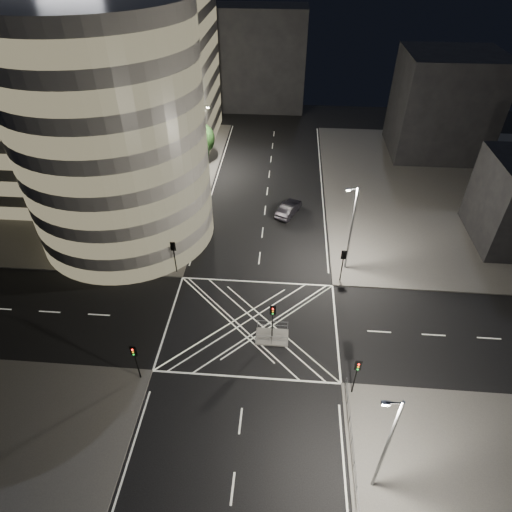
# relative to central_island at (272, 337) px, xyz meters

# --- Properties ---
(ground) EXTENTS (120.00, 120.00, 0.00)m
(ground) POSITION_rel_central_island_xyz_m (-2.00, 1.50, -0.07)
(ground) COLOR black
(ground) RESTS_ON ground
(sidewalk_far_left) EXTENTS (42.00, 42.00, 0.15)m
(sidewalk_far_left) POSITION_rel_central_island_xyz_m (-31.00, 28.50, 0.00)
(sidewalk_far_left) COLOR #565451
(sidewalk_far_left) RESTS_ON ground
(sidewalk_far_right) EXTENTS (42.00, 42.00, 0.15)m
(sidewalk_far_right) POSITION_rel_central_island_xyz_m (27.00, 28.50, 0.00)
(sidewalk_far_right) COLOR #565451
(sidewalk_far_right) RESTS_ON ground
(central_island) EXTENTS (3.00, 2.00, 0.15)m
(central_island) POSITION_rel_central_island_xyz_m (0.00, 0.00, 0.00)
(central_island) COLOR slate
(central_island) RESTS_ON ground
(office_tower_curved) EXTENTS (30.00, 29.00, 27.20)m
(office_tower_curved) POSITION_rel_central_island_xyz_m (-22.74, 20.24, 12.58)
(office_tower_curved) COLOR gray
(office_tower_curved) RESTS_ON sidewalk_far_left
(office_block_rear) EXTENTS (24.00, 16.00, 22.00)m
(office_block_rear) POSITION_rel_central_island_xyz_m (-24.00, 43.50, 11.07)
(office_block_rear) COLOR gray
(office_block_rear) RESTS_ON sidewalk_far_left
(building_right_far) EXTENTS (14.00, 12.00, 15.00)m
(building_right_far) POSITION_rel_central_island_xyz_m (24.00, 41.50, 7.58)
(building_right_far) COLOR black
(building_right_far) RESTS_ON sidewalk_far_right
(building_far_end) EXTENTS (18.00, 8.00, 18.00)m
(building_far_end) POSITION_rel_central_island_xyz_m (-6.00, 59.50, 8.93)
(building_far_end) COLOR black
(building_far_end) RESTS_ON ground
(tree_a) EXTENTS (4.45, 4.45, 7.01)m
(tree_a) POSITION_rel_central_island_xyz_m (-12.50, 10.50, 4.52)
(tree_a) COLOR black
(tree_a) RESTS_ON sidewalk_far_left
(tree_b) EXTENTS (5.14, 5.14, 7.55)m
(tree_b) POSITION_rel_central_island_xyz_m (-12.50, 16.50, 4.66)
(tree_b) COLOR black
(tree_b) RESTS_ON sidewalk_far_left
(tree_c) EXTENTS (4.10, 4.10, 7.18)m
(tree_c) POSITION_rel_central_island_xyz_m (-12.50, 22.50, 4.88)
(tree_c) COLOR black
(tree_c) RESTS_ON sidewalk_far_left
(tree_d) EXTENTS (4.47, 4.47, 7.17)m
(tree_d) POSITION_rel_central_island_xyz_m (-12.50, 28.50, 4.67)
(tree_d) COLOR black
(tree_d) RESTS_ON sidewalk_far_left
(tree_e) EXTENTS (3.98, 3.98, 6.11)m
(tree_e) POSITION_rel_central_island_xyz_m (-12.50, 34.50, 3.89)
(tree_e) COLOR black
(tree_e) RESTS_ON sidewalk_far_left
(traffic_signal_fl) EXTENTS (0.55, 0.22, 4.00)m
(traffic_signal_fl) POSITION_rel_central_island_xyz_m (-10.80, 8.30, 2.84)
(traffic_signal_fl) COLOR black
(traffic_signal_fl) RESTS_ON sidewalk_far_left
(traffic_signal_nl) EXTENTS (0.55, 0.22, 4.00)m
(traffic_signal_nl) POSITION_rel_central_island_xyz_m (-10.80, -5.30, 2.84)
(traffic_signal_nl) COLOR black
(traffic_signal_nl) RESTS_ON sidewalk_near_left
(traffic_signal_fr) EXTENTS (0.55, 0.22, 4.00)m
(traffic_signal_fr) POSITION_rel_central_island_xyz_m (6.80, 8.30, 2.84)
(traffic_signal_fr) COLOR black
(traffic_signal_fr) RESTS_ON sidewalk_far_right
(traffic_signal_nr) EXTENTS (0.55, 0.22, 4.00)m
(traffic_signal_nr) POSITION_rel_central_island_xyz_m (6.80, -5.30, 2.84)
(traffic_signal_nr) COLOR black
(traffic_signal_nr) RESTS_ON sidewalk_near_right
(traffic_signal_island) EXTENTS (0.55, 0.22, 4.00)m
(traffic_signal_island) POSITION_rel_central_island_xyz_m (0.00, 0.00, 2.84)
(traffic_signal_island) COLOR black
(traffic_signal_island) RESTS_ON central_island
(street_lamp_left_near) EXTENTS (1.25, 0.25, 10.00)m
(street_lamp_left_near) POSITION_rel_central_island_xyz_m (-11.44, 13.50, 5.47)
(street_lamp_left_near) COLOR slate
(street_lamp_left_near) RESTS_ON sidewalk_far_left
(street_lamp_left_far) EXTENTS (1.25, 0.25, 10.00)m
(street_lamp_left_far) POSITION_rel_central_island_xyz_m (-11.44, 31.50, 5.47)
(street_lamp_left_far) COLOR slate
(street_lamp_left_far) RESTS_ON sidewalk_far_left
(street_lamp_right_far) EXTENTS (1.25, 0.25, 10.00)m
(street_lamp_right_far) POSITION_rel_central_island_xyz_m (7.44, 10.50, 5.47)
(street_lamp_right_far) COLOR slate
(street_lamp_right_far) RESTS_ON sidewalk_far_right
(street_lamp_right_near) EXTENTS (1.25, 0.25, 10.00)m
(street_lamp_right_near) POSITION_rel_central_island_xyz_m (7.44, -12.50, 5.47)
(street_lamp_right_near) COLOR slate
(street_lamp_right_near) RESTS_ON sidewalk_near_right
(railing_near_right) EXTENTS (0.06, 11.70, 1.10)m
(railing_near_right) POSITION_rel_central_island_xyz_m (6.30, -10.65, 0.62)
(railing_near_right) COLOR slate
(railing_near_right) RESTS_ON sidewalk_near_right
(railing_island_south) EXTENTS (2.80, 0.06, 1.10)m
(railing_island_south) POSITION_rel_central_island_xyz_m (0.00, -0.90, 0.62)
(railing_island_south) COLOR slate
(railing_island_south) RESTS_ON central_island
(railing_island_north) EXTENTS (2.80, 0.06, 1.10)m
(railing_island_north) POSITION_rel_central_island_xyz_m (0.00, 0.90, 0.62)
(railing_island_north) COLOR slate
(railing_island_north) RESTS_ON central_island
(sedan) EXTENTS (3.57, 5.22, 1.63)m
(sedan) POSITION_rel_central_island_xyz_m (1.09, 20.89, 0.74)
(sedan) COLOR black
(sedan) RESTS_ON ground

